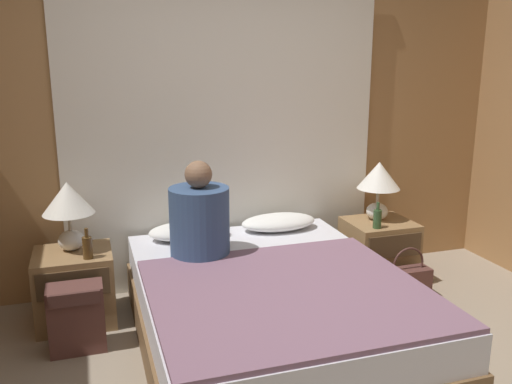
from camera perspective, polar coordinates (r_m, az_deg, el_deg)
name	(u,v)px	position (r m, az deg, el deg)	size (l,w,h in m)	color
wall_back	(223,126)	(4.22, -3.48, 6.96)	(4.79, 0.06, 2.50)	#A37547
curtain_panel	(225,137)	(4.17, -3.25, 5.77)	(2.64, 0.02, 2.35)	white
bed	(271,311)	(3.45, 1.60, -12.40)	(1.59, 2.07, 0.47)	brown
nightstand_left	(75,287)	(3.93, -18.51, -9.46)	(0.51, 0.47, 0.50)	#937047
nightstand_right	(378,251)	(4.50, 12.76, -6.06)	(0.51, 0.47, 0.50)	#937047
lamp_left	(68,204)	(3.80, -19.17, -1.20)	(0.34, 0.34, 0.47)	silver
lamp_right	(379,180)	(4.38, 12.79, 1.20)	(0.34, 0.34, 0.47)	silver
pillow_left	(189,231)	(4.00, -7.08, -4.06)	(0.59, 0.32, 0.12)	white
pillow_right	(279,222)	(4.18, 2.39, -3.18)	(0.59, 0.32, 0.12)	white
blanket_on_bed	(289,292)	(3.09, 3.48, -10.50)	(1.53, 1.41, 0.03)	slate
person_left_in_bed	(200,219)	(3.58, -5.97, -2.87)	(0.40, 0.40, 0.65)	#38517A
beer_bottle_on_left_stand	(88,247)	(3.68, -17.31, -5.55)	(0.06, 0.06, 0.20)	#513819
beer_bottle_on_right_stand	(377,218)	(4.22, 12.66, -2.72)	(0.06, 0.06, 0.20)	#2D4C28
backpack_on_floor	(76,314)	(3.57, -18.38, -12.12)	(0.33, 0.22, 0.43)	brown
handbag_on_floor	(407,282)	(4.27, 15.61, -9.10)	(0.35, 0.15, 0.40)	brown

